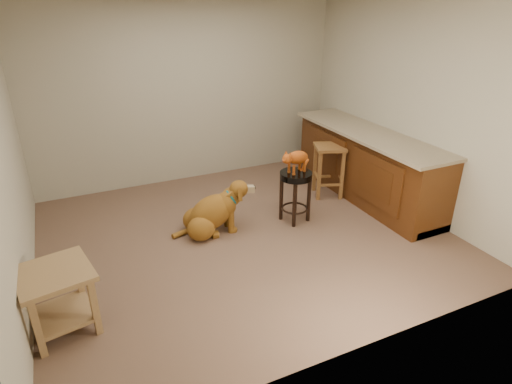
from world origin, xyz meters
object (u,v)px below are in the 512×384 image
padded_stool (295,187)px  golden_retriever (212,213)px  tabby_kitten (296,159)px  wood_stool (328,170)px  side_table (58,292)px

padded_stool → golden_retriever: bearing=171.9°
golden_retriever → tabby_kitten: tabby_kitten is taller
wood_stool → padded_stool: bearing=-149.7°
padded_stool → side_table: bearing=-162.2°
side_table → tabby_kitten: (2.70, 0.87, 0.44)m
padded_stool → side_table: padded_stool is taller
wood_stool → side_table: bearing=-159.2°
tabby_kitten → wood_stool: bearing=16.7°
tabby_kitten → padded_stool: bearing=-5.7°
wood_stool → tabby_kitten: tabby_kitten is taller
wood_stool → tabby_kitten: size_ratio=1.48×
side_table → golden_retriever: bearing=31.2°
tabby_kitten → side_table: bearing=-175.4°
padded_stool → wood_stool: 0.92m
side_table → padded_stool: bearing=17.8°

